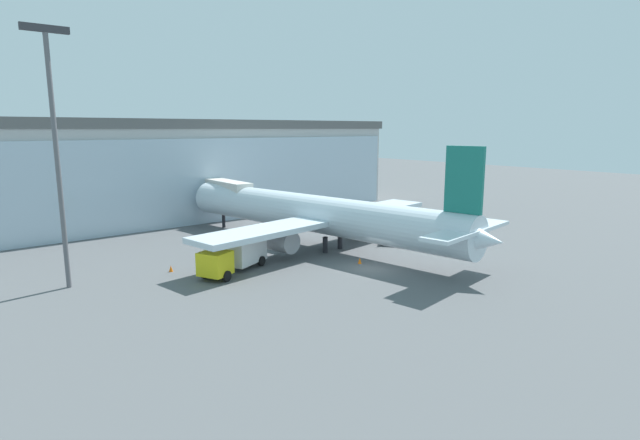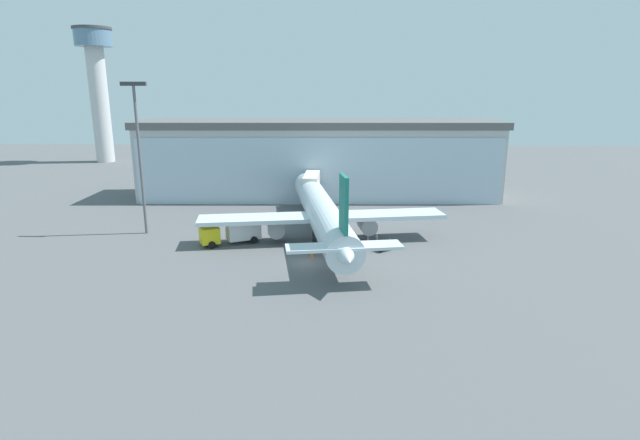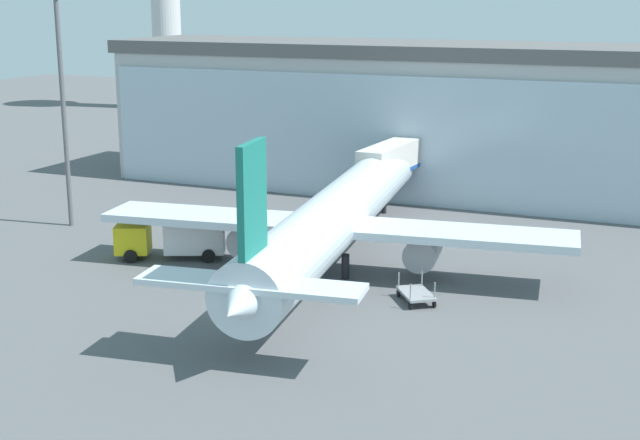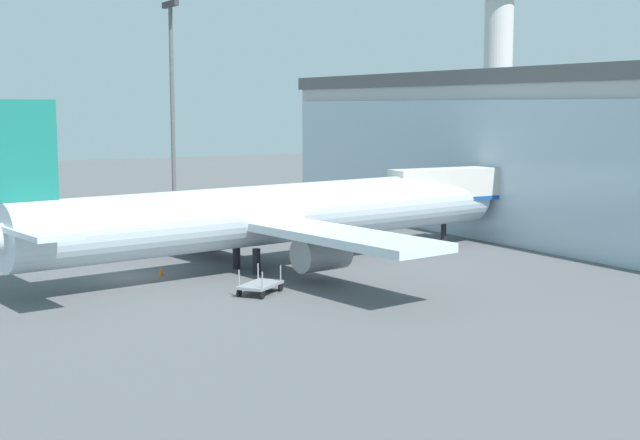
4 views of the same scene
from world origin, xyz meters
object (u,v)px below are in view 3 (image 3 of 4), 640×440
jet_bridge (402,156)px  safety_cone_nose (273,295)px  airplane (337,217)px  baggage_cart (416,294)px  apron_light_mast (61,77)px  catering_truck (175,237)px  safety_cone_wingtip (150,235)px

jet_bridge → safety_cone_nose: jet_bridge is taller
jet_bridge → airplane: bearing=-172.6°
jet_bridge → baggage_cart: bearing=-157.0°
apron_light_mast → catering_truck: size_ratio=2.57×
apron_light_mast → airplane: apron_light_mast is taller
baggage_cart → safety_cone_nose: baggage_cart is taller
airplane → baggage_cart: (6.94, -4.31, -2.95)m
catering_truck → safety_cone_nose: size_ratio=13.69×
safety_cone_wingtip → safety_cone_nose: bearing=-29.5°
apron_light_mast → safety_cone_wingtip: 13.68m
airplane → jet_bridge: bearing=-3.2°
safety_cone_nose → baggage_cart: bearing=21.7°
apron_light_mast → baggage_cart: (30.15, -5.90, -10.93)m
jet_bridge → catering_truck: (-8.94, -20.57, -2.97)m
catering_truck → baggage_cart: catering_truck is taller
jet_bridge → baggage_cart: jet_bridge is taller
safety_cone_nose → safety_cone_wingtip: same height
baggage_cart → safety_cone_wingtip: (-22.28, 5.11, -0.23)m
baggage_cart → safety_cone_wingtip: bearing=40.0°
baggage_cart → catering_truck: bearing=47.1°
airplane → catering_truck: bearing=93.8°
jet_bridge → baggage_cart: 24.38m
apron_light_mast → airplane: size_ratio=0.49×
airplane → catering_truck: 11.32m
baggage_cart → apron_light_mast: bearing=41.8°
safety_cone_nose → airplane: bearing=83.6°
catering_truck → safety_cone_wingtip: 5.70m
safety_cone_nose → safety_cone_wingtip: (-14.51, 8.21, 0.00)m
safety_cone_nose → safety_cone_wingtip: bearing=150.5°
jet_bridge → airplane: 18.19m
airplane → safety_cone_wingtip: airplane is taller
catering_truck → safety_cone_nose: 11.22m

